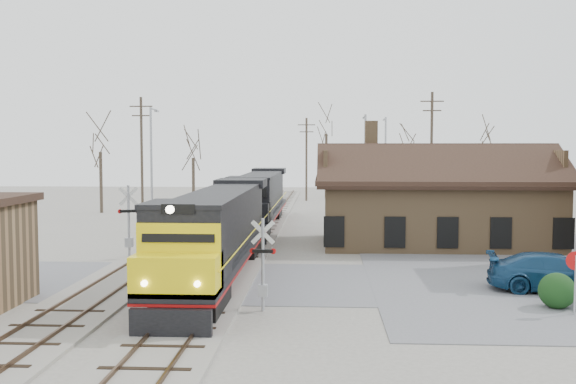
% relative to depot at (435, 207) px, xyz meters
% --- Properties ---
extents(ground, '(140.00, 140.00, 0.00)m').
position_rel_depot_xyz_m(ground, '(-11.99, -12.00, -2.41)').
color(ground, '#9D988E').
rests_on(ground, ground).
extents(road, '(60.00, 9.00, 0.03)m').
position_rel_depot_xyz_m(road, '(-11.99, -12.00, -2.39)').
color(road, slate).
rests_on(road, ground).
extents(track_main, '(3.40, 90.00, 0.24)m').
position_rel_depot_xyz_m(track_main, '(-11.99, 3.00, -2.34)').
color(track_main, '#9D988E').
rests_on(track_main, ground).
extents(track_siding, '(3.40, 90.00, 0.24)m').
position_rel_depot_xyz_m(track_siding, '(-16.49, 3.00, -2.34)').
color(track_siding, '#9D988E').
rests_on(track_siding, ground).
extents(depot, '(15.20, 9.31, 7.90)m').
position_rel_depot_xyz_m(depot, '(0.00, 0.00, 0.00)').
color(depot, olive).
rests_on(depot, ground).
extents(locomotive_lead, '(2.88, 19.31, 4.28)m').
position_rel_depot_xyz_m(locomotive_lead, '(-11.99, -11.90, -0.16)').
color(locomotive_lead, black).
rests_on(locomotive_lead, ground).
extents(locomotive_trailing, '(2.88, 19.31, 4.06)m').
position_rel_depot_xyz_m(locomotive_trailing, '(-11.99, 7.68, -0.16)').
color(locomotive_trailing, black).
rests_on(locomotive_trailing, ground).
extents(crossbuck_near, '(1.01, 0.26, 3.52)m').
position_rel_depot_xyz_m(crossbuck_near, '(-9.37, -17.18, -0.72)').
color(crossbuck_near, '#A5A8AD').
rests_on(crossbuck_near, ground).
extents(crossbuck_far, '(1.12, 0.48, 4.10)m').
position_rel_depot_xyz_m(crossbuck_far, '(-17.84, -6.30, -0.49)').
color(crossbuck_far, '#A5A8AD').
rests_on(crossbuck_far, ground).
extents(do_not_enter_sign, '(0.70, 0.20, 2.38)m').
position_rel_depot_xyz_m(do_not_enter_sign, '(2.15, -17.15, -0.77)').
color(do_not_enter_sign, '#A5A8AD').
rests_on(do_not_enter_sign, ground).
extents(parked_car, '(5.94, 3.16, 1.64)m').
position_rel_depot_xyz_m(parked_car, '(2.83, -13.27, -1.59)').
color(parked_car, navy).
rests_on(parked_car, ground).
extents(hedge_a, '(1.38, 1.38, 1.38)m').
position_rel_depot_xyz_m(hedge_a, '(1.84, -16.19, -1.72)').
color(hedge_a, black).
rests_on(hedge_a, ground).
extents(streetlight_a, '(0.25, 2.04, 9.07)m').
position_rel_depot_xyz_m(streetlight_a, '(-19.58, 5.09, 2.66)').
color(streetlight_a, '#A5A8AD').
rests_on(streetlight_a, ground).
extents(streetlight_b, '(0.25, 2.04, 8.76)m').
position_rel_depot_xyz_m(streetlight_b, '(-3.82, 10.27, 2.51)').
color(streetlight_b, '#A5A8AD').
rests_on(streetlight_b, ground).
extents(streetlight_c, '(0.25, 2.04, 9.07)m').
position_rel_depot_xyz_m(streetlight_c, '(-1.15, 21.49, 2.66)').
color(streetlight_c, '#A5A8AD').
rests_on(streetlight_c, ground).
extents(utility_pole_a, '(2.00, 0.24, 10.51)m').
position_rel_depot_xyz_m(utility_pole_a, '(-22.87, 13.98, 3.08)').
color(utility_pole_a, '#382D23').
rests_on(utility_pole_a, ground).
extents(utility_pole_b, '(2.00, 0.24, 9.55)m').
position_rel_depot_xyz_m(utility_pole_b, '(-9.07, 32.96, 2.59)').
color(utility_pole_b, '#382D23').
rests_on(utility_pole_b, ground).
extents(utility_pole_c, '(2.00, 0.24, 10.93)m').
position_rel_depot_xyz_m(utility_pole_c, '(2.23, 15.28, 3.29)').
color(utility_pole_c, '#382D23').
rests_on(utility_pole_c, ground).
extents(tree_a, '(3.84, 3.84, 9.40)m').
position_rel_depot_xyz_m(tree_a, '(-28.04, 18.26, 4.28)').
color(tree_a, '#382D23').
rests_on(tree_a, ground).
extents(tree_b, '(3.41, 3.41, 8.35)m').
position_rel_depot_xyz_m(tree_b, '(-20.33, 23.55, 3.53)').
color(tree_b, '#382D23').
rests_on(tree_b, ground).
extents(tree_c, '(5.20, 5.20, 12.74)m').
position_rel_depot_xyz_m(tree_c, '(-6.78, 36.79, 6.67)').
color(tree_c, '#382D23').
rests_on(tree_c, ground).
extents(tree_d, '(3.90, 3.90, 9.57)m').
position_rel_depot_xyz_m(tree_d, '(2.42, 31.76, 4.40)').
color(tree_d, '#382D23').
rests_on(tree_d, ground).
extents(tree_e, '(3.95, 3.95, 9.67)m').
position_rel_depot_xyz_m(tree_e, '(10.45, 28.30, 4.47)').
color(tree_e, '#382D23').
rests_on(tree_e, ground).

